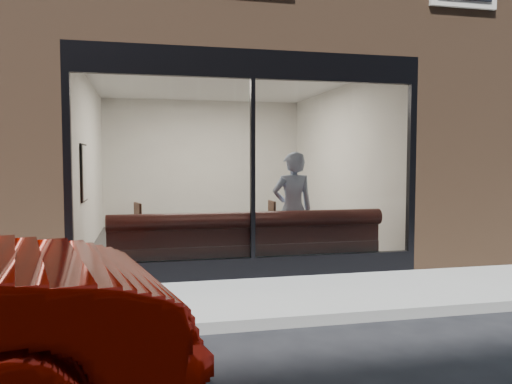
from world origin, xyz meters
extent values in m
plane|color=black|center=(0.00, 0.00, 0.00)|extent=(120.00, 120.00, 0.00)
cube|color=gray|center=(0.00, 1.00, 0.01)|extent=(40.00, 2.00, 0.01)
cube|color=gray|center=(0.00, -0.05, 0.06)|extent=(40.00, 0.10, 0.12)
cube|color=brown|center=(-3.75, 8.00, 1.60)|extent=(2.50, 12.00, 3.20)
cube|color=brown|center=(3.75, 8.00, 1.60)|extent=(2.50, 12.00, 3.20)
cube|color=brown|center=(0.00, 11.00, 1.60)|extent=(5.00, 6.00, 3.20)
plane|color=#2D2D30|center=(0.00, 5.00, 0.02)|extent=(6.00, 6.00, 0.00)
plane|color=white|center=(0.00, 5.00, 3.19)|extent=(6.00, 6.00, 0.00)
plane|color=silver|center=(0.00, 7.99, 1.60)|extent=(5.00, 0.00, 5.00)
plane|color=silver|center=(-2.49, 5.00, 1.60)|extent=(0.00, 6.00, 6.00)
plane|color=silver|center=(2.49, 5.00, 1.60)|extent=(0.00, 6.00, 6.00)
cube|color=black|center=(0.00, 2.05, 0.15)|extent=(5.00, 0.10, 0.30)
cube|color=black|center=(0.00, 2.05, 3.00)|extent=(5.00, 0.10, 0.40)
cube|color=black|center=(0.00, 2.05, 1.55)|extent=(0.06, 0.10, 2.50)
plane|color=white|center=(0.00, 2.02, 1.55)|extent=(4.80, 0.00, 4.80)
cube|color=#3E1E16|center=(0.00, 2.45, 0.23)|extent=(4.00, 0.55, 0.45)
imported|color=#A4B8DF|center=(0.80, 2.74, 0.90)|extent=(0.67, 0.46, 1.80)
cube|color=#311E13|center=(-1.22, 3.18, 0.74)|extent=(0.77, 0.77, 0.04)
cube|color=#311E13|center=(0.63, 3.05, 0.74)|extent=(0.73, 0.73, 0.04)
cube|color=#311E13|center=(-1.79, 3.86, 0.24)|extent=(0.47, 0.47, 0.04)
cube|color=#311E13|center=(0.55, 3.82, 0.24)|extent=(0.38, 0.38, 0.04)
cube|color=white|center=(-2.45, 3.96, 1.47)|extent=(0.02, 0.67, 0.90)
camera|label=1|loc=(-1.48, -4.78, 1.68)|focal=35.00mm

